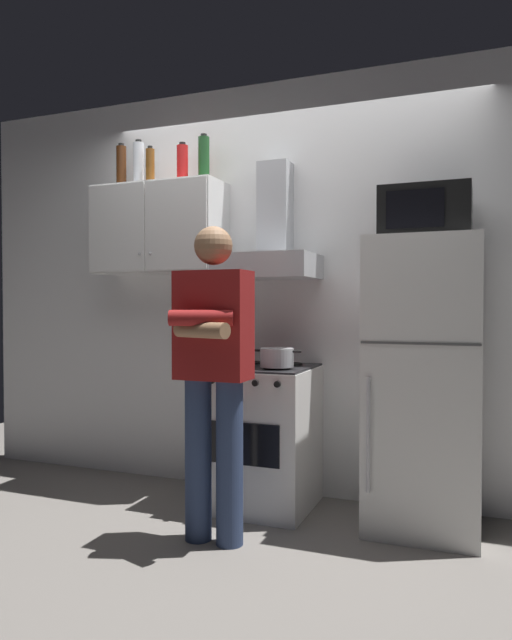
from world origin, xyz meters
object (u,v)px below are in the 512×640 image
at_px(microwave, 426,213).
at_px(bottle_beer_brown, 150,167).
at_px(cooking_pot, 277,357).
at_px(range_hood, 270,248).
at_px(refrigerator, 424,384).
at_px(bottle_vodka_clear, 139,165).
at_px(bottle_rum_dark, 121,167).
at_px(upper_cabinet, 159,229).
at_px(bottle_soda_red, 182,164).
at_px(person_standing, 213,370).
at_px(stove_oven, 263,436).
at_px(bottle_wine_green, 204,159).

bearing_deg(microwave, bottle_beer_brown, 176.58).
distance_m(cooking_pot, bottle_beer_brown, 1.62).
relative_size(range_hood, cooking_pot, 2.53).
bearing_deg(refrigerator, cooking_pot, -171.68).
relative_size(range_hood, bottle_vodka_clear, 2.32).
bearing_deg(microwave, bottle_rum_dark, 177.37).
bearing_deg(microwave, upper_cabinet, 176.52).
height_order(cooking_pot, bottle_vodka_clear, bottle_vodka_clear).
bearing_deg(bottle_soda_red, upper_cabinet, 177.86).
xyz_separation_m(person_standing, bottle_beer_brown, (-0.82, 0.73, 1.28)).
xyz_separation_m(stove_oven, range_hood, (0.00, 0.13, 1.16)).
height_order(person_standing, bottle_wine_green, bottle_wine_green).
height_order(range_hood, bottle_beer_brown, bottle_beer_brown).
bearing_deg(refrigerator, range_hood, 172.45).
height_order(bottle_soda_red, bottle_wine_green, bottle_wine_green).
xyz_separation_m(bottle_wine_green, bottle_vodka_clear, (-0.49, -0.01, 0.00)).
distance_m(microwave, bottle_soda_red, 1.63).
bearing_deg(range_hood, bottle_wine_green, 176.85).
height_order(bottle_soda_red, bottle_vodka_clear, bottle_vodka_clear).
relative_size(stove_oven, refrigerator, 0.55).
relative_size(upper_cabinet, bottle_vodka_clear, 2.79).
height_order(upper_cabinet, refrigerator, upper_cabinet).
bearing_deg(bottle_wine_green, microwave, -5.36).
xyz_separation_m(bottle_soda_red, bottle_rum_dark, (-0.47, -0.01, 0.02)).
distance_m(upper_cabinet, range_hood, 0.81).
height_order(microwave, bottle_vodka_clear, bottle_vodka_clear).
distance_m(range_hood, refrigerator, 1.25).
height_order(range_hood, bottle_rum_dark, bottle_rum_dark).
height_order(microwave, cooking_pot, microwave).
bearing_deg(bottle_vodka_clear, stove_oven, -8.24).
distance_m(upper_cabinet, refrigerator, 2.00).
distance_m(range_hood, person_standing, 1.01).
xyz_separation_m(cooking_pot, bottle_wine_green, (-0.61, 0.27, 1.27)).
xyz_separation_m(stove_oven, bottle_soda_red, (-0.62, 0.12, 1.74)).
xyz_separation_m(range_hood, person_standing, (-0.05, -0.73, -0.70)).
relative_size(bottle_soda_red, bottle_vodka_clear, 0.82).
height_order(bottle_beer_brown, bottle_rum_dark, bottle_rum_dark).
height_order(microwave, bottle_soda_red, bottle_soda_red).
bearing_deg(bottle_beer_brown, bottle_rum_dark, -176.13).
bearing_deg(bottle_beer_brown, upper_cabinet, -2.09).
bearing_deg(bottle_rum_dark, upper_cabinet, 2.45).
bearing_deg(bottle_soda_red, refrigerator, -4.30).
distance_m(range_hood, cooking_pot, 0.72).
xyz_separation_m(range_hood, refrigerator, (0.95, -0.13, -0.80)).
relative_size(microwave, bottle_vodka_clear, 1.49).
bearing_deg(bottle_vodka_clear, microwave, -3.62).
bearing_deg(stove_oven, range_hood, 90.00).
height_order(bottle_soda_red, bottle_beer_brown, bottle_beer_brown).
relative_size(bottle_vodka_clear, bottle_rum_dark, 1.06).
distance_m(range_hood, bottle_beer_brown, 1.04).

